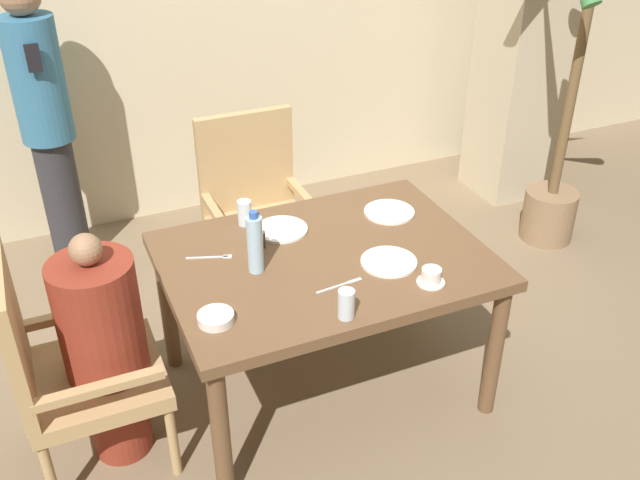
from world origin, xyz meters
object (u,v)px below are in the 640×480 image
Objects in this scene: teacup_with_saucer at (431,277)px; water_bottle at (255,244)px; diner_in_left_chair at (105,347)px; glass_tall_mid at (245,213)px; plate_main_left at (281,229)px; chair_far_side at (256,206)px; plate_dessert_center at (389,212)px; plate_main_right at (389,262)px; bowl_small at (216,318)px; potted_palm at (571,101)px; glass_tall_near at (346,304)px; chair_left_side at (66,363)px; standing_host at (46,119)px.

water_bottle is at bearing 149.08° from teacup_with_saucer.
diner_in_left_chair is 0.84m from glass_tall_mid.
teacup_with_saucer is at bearing -57.19° from plate_main_left.
chair_far_side is 0.84m from plate_dessert_center.
plate_main_right is at bearing -118.33° from plate_dessert_center.
potted_palm is at bearing 21.55° from bowl_small.
glass_tall_mid is at bearing -171.70° from potted_palm.
diner_in_left_chair reaches higher than glass_tall_mid.
chair_far_side is 8.46× the size of glass_tall_near.
potted_palm reaches higher than chair_left_side.
chair_left_side is 1.00× the size of chair_far_side.
potted_palm is 9.04× the size of plate_dessert_center.
bowl_small is at bearing -131.05° from plate_main_left.
diner_in_left_chair is 4.47× the size of plate_main_right.
diner_in_left_chair is 3.85× the size of water_bottle.
glass_tall_mid is at bearing 28.62° from diner_in_left_chair.
diner_in_left_chair is 7.74× the size of bowl_small.
teacup_with_saucer is at bearing -30.92° from water_bottle.
teacup_with_saucer is 0.97× the size of glass_tall_mid.
glass_tall_near is (-1.93, -1.10, -0.12)m from potted_palm.
bowl_small is at bearing -116.77° from glass_tall_mid.
chair_left_side is at bearing -171.77° from plate_dessert_center.
water_bottle is (0.64, -1.60, -0.04)m from standing_host.
bowl_small is at bearing -25.05° from chair_left_side.
teacup_with_saucer is at bearing -66.66° from plate_main_right.
glass_tall_mid is at bearing 99.02° from glass_tall_near.
water_bottle is (0.25, 0.26, 0.11)m from bowl_small.
standing_host reaches higher than diner_in_left_chair.
plate_dessert_center is 1.73× the size of bowl_small.
chair_left_side is 8.46× the size of glass_tall_near.
chair_left_side is at bearing -95.14° from standing_host.
diner_in_left_chair is 1.30m from teacup_with_saucer.
glass_tall_near is (0.99, -0.41, 0.27)m from chair_left_side.
glass_tall_mid is at bearing 24.17° from chair_left_side.
plate_dessert_center is at bearing -58.56° from chair_far_side.
glass_tall_near is at bearing -171.03° from teacup_with_saucer.
water_bottle is at bearing -108.36° from chair_far_side.
diner_in_left_chair is (0.15, 0.00, 0.03)m from chair_left_side.
potted_palm is at bearing 8.30° from glass_tall_mid.
plate_main_left is 0.52m from plate_dessert_center.
chair_far_side reaches higher than plate_dessert_center.
potted_palm reaches higher than glass_tall_near.
teacup_with_saucer is (0.08, -0.19, 0.02)m from plate_main_right.
glass_tall_mid reaches higher than teacup_with_saucer.
water_bottle is 2.34× the size of glass_tall_mid.
potted_palm is (2.92, 0.69, 0.39)m from chair_left_side.
plate_main_left is (-0.09, -0.64, 0.22)m from chair_far_side.
teacup_with_saucer is at bearing -145.89° from potted_palm.
plate_main_left is (0.85, -1.34, -0.16)m from standing_host.
glass_tall_near is (-0.40, -0.06, 0.03)m from teacup_with_saucer.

